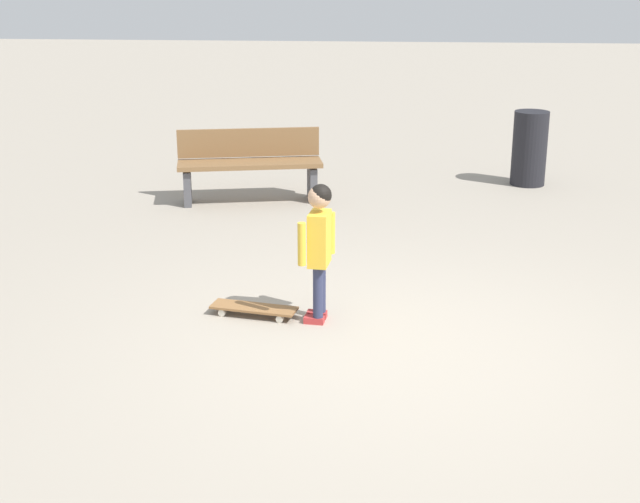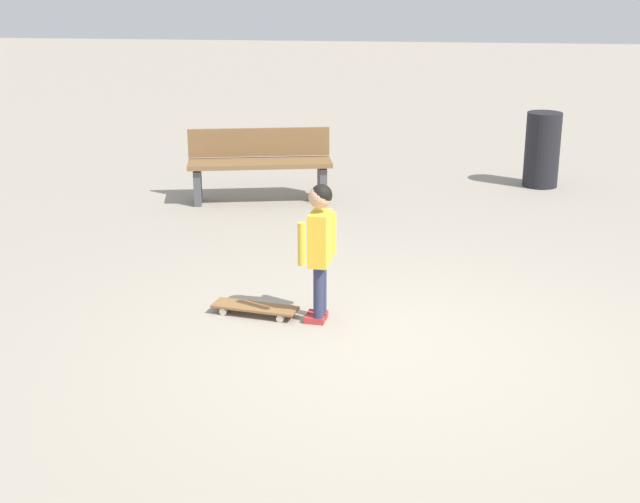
% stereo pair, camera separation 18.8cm
% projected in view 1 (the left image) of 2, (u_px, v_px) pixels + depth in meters
% --- Properties ---
extents(ground_plane, '(50.00, 50.00, 0.00)m').
position_uv_depth(ground_plane, '(390.00, 348.00, 6.17)').
color(ground_plane, '#9E9384').
extents(child_person, '(0.35, 0.25, 1.06)m').
position_uv_depth(child_person, '(320.00, 238.00, 6.45)').
color(child_person, '#2D3351').
rests_on(child_person, ground).
extents(skateboard, '(0.31, 0.69, 0.07)m').
position_uv_depth(skateboard, '(254.00, 308.00, 6.73)').
color(skateboard, olive).
rests_on(skateboard, ground).
extents(street_bench, '(0.76, 1.66, 0.80)m').
position_uv_depth(street_bench, '(250.00, 164.00, 9.86)').
color(street_bench, brown).
rests_on(street_bench, ground).
extents(trash_bin, '(0.41, 0.41, 0.89)m').
position_uv_depth(trash_bin, '(530.00, 148.00, 10.59)').
color(trash_bin, black).
rests_on(trash_bin, ground).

